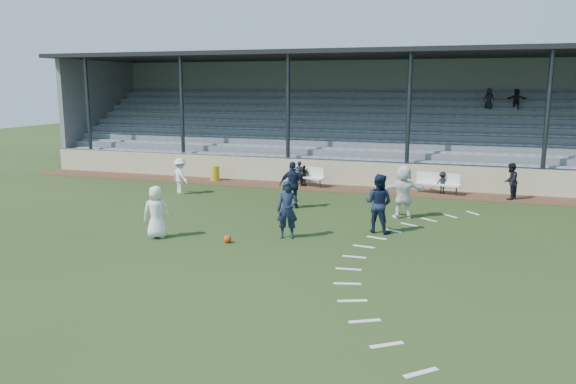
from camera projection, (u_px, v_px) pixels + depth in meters
The scene contains 19 objects.
ground at pixel (263, 248), 17.18m from camera, with size 90.00×90.00×0.00m, color #273A18.
cinder_track at pixel (340, 189), 26.98m from camera, with size 34.00×2.00×0.02m, color #512F20.
retaining_wall at pixel (345, 173), 27.84m from camera, with size 34.00×0.18×1.20m, color beige.
bench_left at pixel (306, 174), 27.60m from camera, with size 2.03×1.04×0.95m.
bench_right at pixel (438, 181), 25.62m from camera, with size 2.04×0.82×0.95m.
trash_bin at pixel (215, 173), 29.15m from camera, with size 0.47×0.47×0.76m, color gold.
football at pixel (228, 239), 17.75m from camera, with size 0.24×0.24×0.24m, color #EF3C0E.
player_white_lead at pixel (156, 212), 18.20m from camera, with size 0.84×0.55×1.72m, color white.
player_navy_lead at pixel (288, 210), 18.16m from camera, with size 0.68×0.45×1.88m, color #141D38.
player_navy_mid at pixel (378, 203), 18.87m from camera, with size 0.97×0.76×2.00m, color #141D38.
player_white_wing at pixel (180, 176), 25.54m from camera, with size 1.07×0.61×1.65m, color white.
player_navy_wing at pixel (293, 185), 22.60m from camera, with size 1.11×0.46×1.89m, color #141D38.
player_white_back at pixel (403, 192), 20.92m from camera, with size 1.86×0.59×2.01m, color white.
official at pixel (510, 181), 24.29m from camera, with size 0.77×0.60×1.59m, color black.
sub_left_near at pixel (299, 174), 27.47m from camera, with size 0.45×0.29×1.23m, color black.
sub_left_far at pixel (304, 176), 27.58m from camera, with size 0.59×0.25×1.01m, color black.
sub_right at pixel (442, 183), 25.61m from camera, with size 0.65×0.38×1.01m, color black.
grandstand at pixel (363, 133), 31.94m from camera, with size 34.60×9.00×6.61m.
penalty_arc at pixel (398, 261), 15.92m from camera, with size 3.89×14.63×0.01m.
Camera 1 is at (5.89, -15.48, 4.94)m, focal length 35.00 mm.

